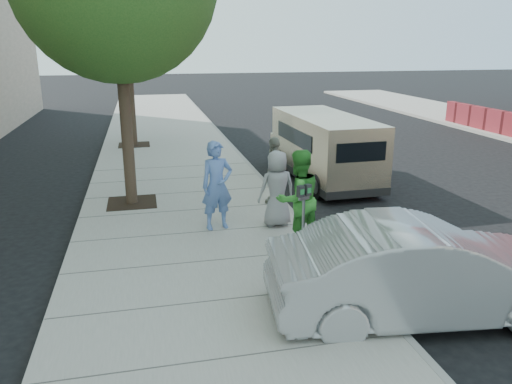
{
  "coord_description": "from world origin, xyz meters",
  "views": [
    {
      "loc": [
        -1.91,
        -9.93,
        4.0
      ],
      "look_at": [
        0.24,
        -0.48,
        1.1
      ],
      "focal_mm": 35.0,
      "sensor_mm": 36.0,
      "label": 1
    }
  ],
  "objects_px": {
    "person_gray_shirt": "(277,189)",
    "person_green_shirt": "(298,199)",
    "tree_far": "(126,18)",
    "person_officer": "(217,186)",
    "sedan": "(422,271)",
    "parking_meter": "(304,205)",
    "van": "(323,146)",
    "person_striped_polo": "(274,170)"
  },
  "relations": [
    {
      "from": "person_green_shirt",
      "to": "person_striped_polo",
      "type": "relative_size",
      "value": 1.16
    },
    {
      "from": "person_green_shirt",
      "to": "van",
      "type": "bearing_deg",
      "value": -131.31
    },
    {
      "from": "parking_meter",
      "to": "person_officer",
      "type": "xyz_separation_m",
      "value": [
        -1.35,
        1.75,
        -0.04
      ]
    },
    {
      "from": "sedan",
      "to": "van",
      "type": "bearing_deg",
      "value": -2.99
    },
    {
      "from": "tree_far",
      "to": "parking_meter",
      "type": "xyz_separation_m",
      "value": [
        3.15,
        -11.6,
        -3.74
      ]
    },
    {
      "from": "person_officer",
      "to": "person_green_shirt",
      "type": "distance_m",
      "value": 1.92
    },
    {
      "from": "parking_meter",
      "to": "sedan",
      "type": "xyz_separation_m",
      "value": [
        1.1,
        -2.3,
        -0.39
      ]
    },
    {
      "from": "person_officer",
      "to": "person_gray_shirt",
      "type": "xyz_separation_m",
      "value": [
        1.29,
        -0.12,
        -0.12
      ]
    },
    {
      "from": "sedan",
      "to": "person_gray_shirt",
      "type": "distance_m",
      "value": 4.11
    },
    {
      "from": "parking_meter",
      "to": "van",
      "type": "xyz_separation_m",
      "value": [
        2.4,
        5.5,
        -0.1
      ]
    },
    {
      "from": "parking_meter",
      "to": "person_officer",
      "type": "height_order",
      "value": "person_officer"
    },
    {
      "from": "van",
      "to": "person_officer",
      "type": "distance_m",
      "value": 5.31
    },
    {
      "from": "person_gray_shirt",
      "to": "person_green_shirt",
      "type": "bearing_deg",
      "value": 87.88
    },
    {
      "from": "person_officer",
      "to": "person_striped_polo",
      "type": "bearing_deg",
      "value": 30.89
    },
    {
      "from": "person_green_shirt",
      "to": "person_striped_polo",
      "type": "height_order",
      "value": "person_green_shirt"
    },
    {
      "from": "tree_far",
      "to": "sedan",
      "type": "distance_m",
      "value": 15.11
    },
    {
      "from": "parking_meter",
      "to": "tree_far",
      "type": "bearing_deg",
      "value": 84.48
    },
    {
      "from": "van",
      "to": "person_gray_shirt",
      "type": "relative_size",
      "value": 3.22
    },
    {
      "from": "person_striped_polo",
      "to": "person_green_shirt",
      "type": "bearing_deg",
      "value": 24.91
    },
    {
      "from": "sedan",
      "to": "person_officer",
      "type": "xyz_separation_m",
      "value": [
        -2.46,
        4.05,
        0.35
      ]
    },
    {
      "from": "parking_meter",
      "to": "person_gray_shirt",
      "type": "relative_size",
      "value": 0.82
    },
    {
      "from": "person_gray_shirt",
      "to": "person_striped_polo",
      "type": "xyz_separation_m",
      "value": [
        0.37,
        1.61,
        -0.0
      ]
    },
    {
      "from": "person_gray_shirt",
      "to": "person_striped_polo",
      "type": "bearing_deg",
      "value": -109.36
    },
    {
      "from": "person_officer",
      "to": "person_striped_polo",
      "type": "distance_m",
      "value": 2.24
    },
    {
      "from": "sedan",
      "to": "person_gray_shirt",
      "type": "relative_size",
      "value": 2.74
    },
    {
      "from": "tree_far",
      "to": "person_green_shirt",
      "type": "bearing_deg",
      "value": -74.17
    },
    {
      "from": "sedan",
      "to": "person_officer",
      "type": "distance_m",
      "value": 4.75
    },
    {
      "from": "van",
      "to": "person_gray_shirt",
      "type": "xyz_separation_m",
      "value": [
        -2.47,
        -3.87,
        -0.06
      ]
    },
    {
      "from": "person_officer",
      "to": "person_gray_shirt",
      "type": "relative_size",
      "value": 1.14
    },
    {
      "from": "person_green_shirt",
      "to": "person_striped_polo",
      "type": "distance_m",
      "value": 2.85
    },
    {
      "from": "van",
      "to": "person_gray_shirt",
      "type": "height_order",
      "value": "van"
    },
    {
      "from": "person_striped_polo",
      "to": "parking_meter",
      "type": "bearing_deg",
      "value": 25.25
    },
    {
      "from": "van",
      "to": "person_gray_shirt",
      "type": "bearing_deg",
      "value": -124.27
    },
    {
      "from": "person_gray_shirt",
      "to": "tree_far",
      "type": "bearing_deg",
      "value": -79.16
    },
    {
      "from": "van",
      "to": "person_striped_polo",
      "type": "relative_size",
      "value": 3.22
    },
    {
      "from": "tree_far",
      "to": "sedan",
      "type": "relative_size",
      "value": 1.42
    },
    {
      "from": "van",
      "to": "person_officer",
      "type": "height_order",
      "value": "person_officer"
    },
    {
      "from": "person_officer",
      "to": "sedan",
      "type": "bearing_deg",
      "value": -69.91
    },
    {
      "from": "person_gray_shirt",
      "to": "person_striped_polo",
      "type": "height_order",
      "value": "same"
    },
    {
      "from": "parking_meter",
      "to": "person_green_shirt",
      "type": "bearing_deg",
      "value": 66.25
    },
    {
      "from": "parking_meter",
      "to": "van",
      "type": "bearing_deg",
      "value": 45.71
    },
    {
      "from": "person_green_shirt",
      "to": "person_gray_shirt",
      "type": "height_order",
      "value": "person_green_shirt"
    }
  ]
}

